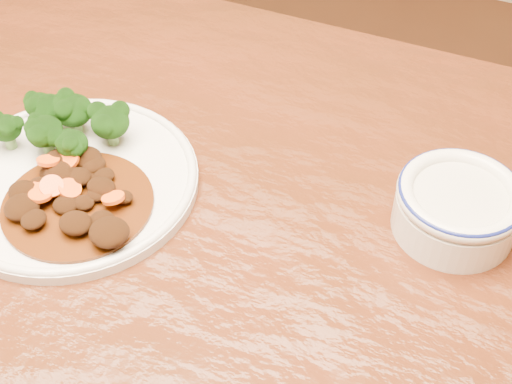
% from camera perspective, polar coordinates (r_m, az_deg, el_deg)
% --- Properties ---
extents(dining_table, '(1.51, 0.92, 0.75)m').
position_cam_1_polar(dining_table, '(0.81, -9.24, -6.81)').
color(dining_table, '#4F1E0E').
rests_on(dining_table, ground).
extents(dinner_plate, '(0.27, 0.27, 0.02)m').
position_cam_1_polar(dinner_plate, '(0.80, -14.49, 0.94)').
color(dinner_plate, silver).
rests_on(dinner_plate, dining_table).
extents(broccoli_florets, '(0.14, 0.09, 0.05)m').
position_cam_1_polar(broccoli_florets, '(0.83, -15.22, 5.48)').
color(broccoli_florets, '#6C9D51').
rests_on(broccoli_florets, dinner_plate).
extents(mince_stew, '(0.16, 0.16, 0.03)m').
position_cam_1_polar(mince_stew, '(0.76, -14.42, -0.25)').
color(mince_stew, '#4D2208').
rests_on(mince_stew, dinner_plate).
extents(dip_bowl, '(0.13, 0.13, 0.06)m').
position_cam_1_polar(dip_bowl, '(0.74, 15.81, -1.08)').
color(dip_bowl, silver).
rests_on(dip_bowl, dining_table).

